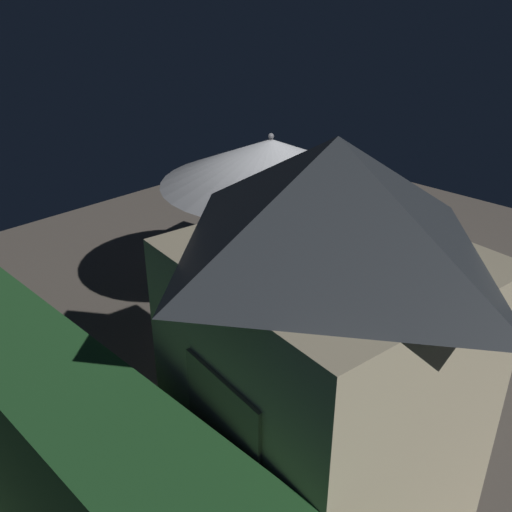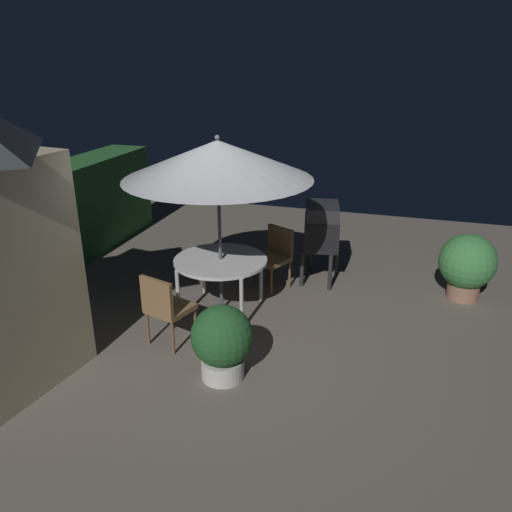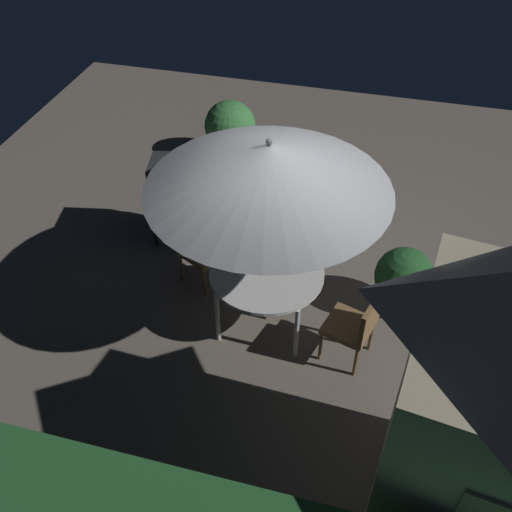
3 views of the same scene
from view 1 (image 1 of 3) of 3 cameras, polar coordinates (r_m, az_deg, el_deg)
name	(u,v)px [view 1 (image 1 of 3)]	position (r m, az deg, el deg)	size (l,w,h in m)	color
ground_plane	(316,324)	(6.93, 6.10, -6.85)	(11.00, 11.00, 0.00)	#6B6056
hedge_backdrop	(29,419)	(4.76, -22.02, -15.05)	(7.11, 0.76, 1.57)	#28602D
garden_shed	(323,369)	(3.67, 6.77, -11.29)	(1.94, 1.84, 3.05)	#C6B793
patio_table	(269,275)	(6.53, 1.37, -1.92)	(1.23, 1.23, 0.75)	white
patio_umbrella	(271,161)	(6.00, 1.51, 9.60)	(2.36, 2.36, 2.35)	#4C4C51
bbq_grill	(252,207)	(8.04, -0.45, 4.99)	(0.78, 0.62, 1.20)	black
chair_near_shed	(242,250)	(7.50, -1.39, 0.63)	(0.62, 0.62, 0.90)	olive
chair_far_side	(321,332)	(5.85, 6.63, -7.71)	(0.58, 0.57, 0.90)	olive
potted_plant_by_shed	(401,321)	(6.32, 14.51, -6.44)	(0.66, 0.66, 0.83)	silver
potted_plant_by_grill	(339,193)	(9.62, 8.47, 6.31)	(0.78, 0.78, 0.95)	#936651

